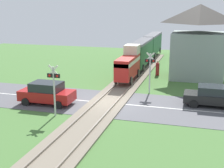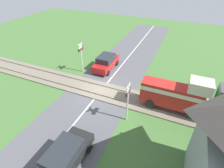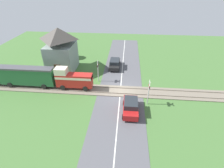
{
  "view_description": "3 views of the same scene",
  "coord_description": "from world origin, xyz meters",
  "px_view_note": "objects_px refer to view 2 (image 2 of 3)",
  "views": [
    {
      "loc": [
        6.59,
        -21.68,
        7.34
      ],
      "look_at": [
        0.0,
        1.22,
        1.2
      ],
      "focal_mm": 50.0,
      "sensor_mm": 36.0,
      "label": 1
    },
    {
      "loc": [
        12.25,
        6.55,
        10.42
      ],
      "look_at": [
        0.0,
        1.22,
        1.2
      ],
      "focal_mm": 28.0,
      "sensor_mm": 36.0,
      "label": 2
    },
    {
      "loc": [
        -20.98,
        -0.69,
        14.2
      ],
      "look_at": [
        0.0,
        1.22,
        1.2
      ],
      "focal_mm": 28.0,
      "sensor_mm": 36.0,
      "label": 3
    }
  ],
  "objects_px": {
    "car_near_crossing": "(106,62)",
    "crossing_signal_west_approach": "(81,54)",
    "car_far_side": "(64,157)",
    "crossing_signal_east_approach": "(128,98)"
  },
  "relations": [
    {
      "from": "crossing_signal_west_approach",
      "to": "crossing_signal_east_approach",
      "type": "xyz_separation_m",
      "value": [
        5.2,
        7.24,
        0.0
      ]
    },
    {
      "from": "car_far_side",
      "to": "crossing_signal_east_approach",
      "type": "height_order",
      "value": "crossing_signal_east_approach"
    },
    {
      "from": "car_near_crossing",
      "to": "crossing_signal_west_approach",
      "type": "distance_m",
      "value": 3.1
    },
    {
      "from": "crossing_signal_east_approach",
      "to": "crossing_signal_west_approach",
      "type": "bearing_deg",
      "value": -125.7
    },
    {
      "from": "car_far_side",
      "to": "crossing_signal_east_approach",
      "type": "relative_size",
      "value": 1.25
    },
    {
      "from": "crossing_signal_west_approach",
      "to": "car_far_side",
      "type": "bearing_deg",
      "value": 26.02
    },
    {
      "from": "car_far_side",
      "to": "car_near_crossing",
      "type": "bearing_deg",
      "value": -166.61
    },
    {
      "from": "car_near_crossing",
      "to": "crossing_signal_west_approach",
      "type": "height_order",
      "value": "crossing_signal_west_approach"
    },
    {
      "from": "crossing_signal_west_approach",
      "to": "crossing_signal_east_approach",
      "type": "relative_size",
      "value": 1.0
    },
    {
      "from": "car_near_crossing",
      "to": "crossing_signal_west_approach",
      "type": "bearing_deg",
      "value": -51.55
    }
  ]
}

